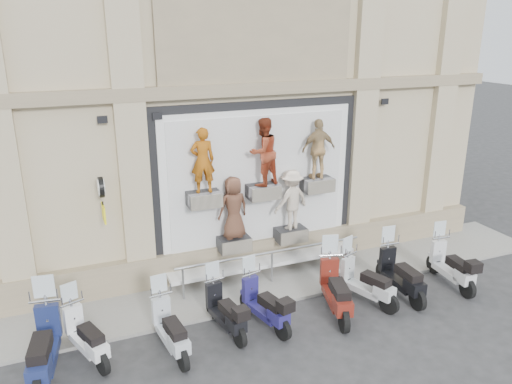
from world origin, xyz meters
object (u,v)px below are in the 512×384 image
(scooter_b, at_px, (85,327))
(scooter_e, at_px, (264,296))
(scooter_d, at_px, (225,302))
(scooter_a, at_px, (42,335))
(scooter_c, at_px, (170,320))
(scooter_i, at_px, (452,258))
(scooter_h, at_px, (401,266))
(scooter_f, at_px, (336,281))
(guard_rail, at_px, (272,268))
(clock_sign_bracket, at_px, (102,193))
(scooter_g, at_px, (366,274))

(scooter_b, relative_size, scooter_e, 0.99)
(scooter_d, bearing_deg, scooter_a, 172.82)
(scooter_c, relative_size, scooter_i, 0.97)
(scooter_a, height_order, scooter_h, scooter_a)
(scooter_f, bearing_deg, guard_rail, 129.84)
(clock_sign_bracket, height_order, scooter_h, clock_sign_bracket)
(scooter_b, height_order, scooter_g, scooter_g)
(clock_sign_bracket, distance_m, scooter_d, 3.59)
(scooter_e, height_order, scooter_f, scooter_f)
(scooter_c, bearing_deg, guard_rail, 24.19)
(scooter_a, relative_size, scooter_g, 1.16)
(scooter_i, bearing_deg, scooter_e, -175.39)
(scooter_a, xyz_separation_m, scooter_d, (3.57, 0.09, -0.17))
(guard_rail, distance_m, scooter_a, 5.60)
(clock_sign_bracket, distance_m, scooter_f, 5.56)
(scooter_e, distance_m, scooter_g, 2.61)
(scooter_e, xyz_separation_m, scooter_g, (2.61, -0.02, 0.02))
(scooter_b, distance_m, scooter_i, 8.80)
(scooter_h, bearing_deg, scooter_c, -176.27)
(guard_rail, height_order, scooter_c, scooter_c)
(clock_sign_bracket, xyz_separation_m, scooter_f, (4.69, -2.25, -1.97))
(scooter_f, bearing_deg, scooter_h, 18.98)
(scooter_a, xyz_separation_m, scooter_g, (7.05, -0.03, -0.12))
(scooter_g, bearing_deg, scooter_i, -21.47)
(scooter_e, bearing_deg, scooter_b, 162.74)
(scooter_a, relative_size, scooter_b, 1.21)
(scooter_b, distance_m, scooter_c, 1.64)
(scooter_b, distance_m, scooter_f, 5.41)
(scooter_e, relative_size, scooter_i, 0.96)
(scooter_d, relative_size, scooter_i, 0.93)
(scooter_b, distance_m, scooter_h, 7.28)
(scooter_c, xyz_separation_m, scooter_f, (3.81, -0.00, 0.10))
(scooter_g, relative_size, scooter_h, 0.95)
(clock_sign_bracket, xyz_separation_m, scooter_a, (-1.45, -2.08, -1.93))
(clock_sign_bracket, relative_size, scooter_e, 0.57)
(scooter_a, relative_size, scooter_c, 1.19)
(scooter_a, height_order, scooter_c, scooter_a)
(scooter_a, distance_m, scooter_c, 2.34)
(guard_rail, relative_size, scooter_h, 2.60)
(scooter_a, bearing_deg, scooter_i, 7.91)
(clock_sign_bracket, bearing_deg, scooter_d, -43.21)
(scooter_a, distance_m, scooter_h, 8.02)
(scooter_c, distance_m, scooter_g, 4.72)
(clock_sign_bracket, height_order, scooter_a, clock_sign_bracket)
(clock_sign_bracket, height_order, scooter_d, clock_sign_bracket)
(guard_rail, height_order, scooter_e, scooter_e)
(scooter_d, distance_m, scooter_h, 4.45)
(clock_sign_bracket, height_order, scooter_i, clock_sign_bracket)
(scooter_b, bearing_deg, clock_sign_bracket, 48.63)
(guard_rail, relative_size, clock_sign_bracket, 4.96)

